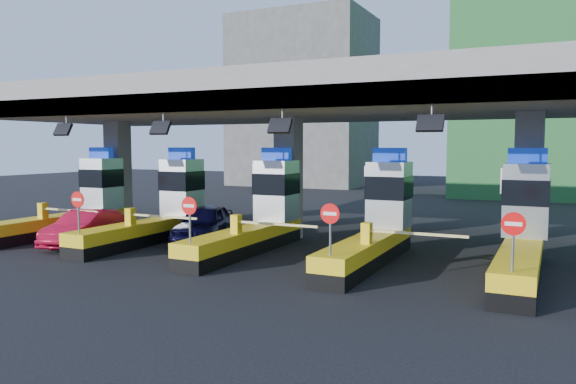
% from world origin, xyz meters
% --- Properties ---
extents(ground, '(120.00, 120.00, 0.00)m').
position_xyz_m(ground, '(0.00, 0.00, 0.00)').
color(ground, black).
rests_on(ground, ground).
extents(toll_canopy, '(28.00, 12.09, 7.00)m').
position_xyz_m(toll_canopy, '(0.00, 2.87, 6.13)').
color(toll_canopy, slate).
rests_on(toll_canopy, ground).
extents(toll_lane_far_left, '(4.43, 8.00, 4.16)m').
position_xyz_m(toll_lane_far_left, '(-10.00, 0.28, 1.40)').
color(toll_lane_far_left, black).
rests_on(toll_lane_far_left, ground).
extents(toll_lane_left, '(4.43, 8.00, 4.16)m').
position_xyz_m(toll_lane_left, '(-5.00, 0.28, 1.40)').
color(toll_lane_left, black).
rests_on(toll_lane_left, ground).
extents(toll_lane_center, '(4.43, 8.00, 4.16)m').
position_xyz_m(toll_lane_center, '(0.00, 0.28, 1.40)').
color(toll_lane_center, black).
rests_on(toll_lane_center, ground).
extents(toll_lane_right, '(4.43, 8.00, 4.16)m').
position_xyz_m(toll_lane_right, '(5.00, 0.28, 1.40)').
color(toll_lane_right, black).
rests_on(toll_lane_right, ground).
extents(toll_lane_far_right, '(4.43, 8.00, 4.16)m').
position_xyz_m(toll_lane_far_right, '(10.00, 0.28, 1.40)').
color(toll_lane_far_right, black).
rests_on(toll_lane_far_right, ground).
extents(bg_building_scaffold, '(18.00, 12.00, 28.00)m').
position_xyz_m(bg_building_scaffold, '(12.00, 32.00, 14.00)').
color(bg_building_scaffold, '#1E5926').
rests_on(bg_building_scaffold, ground).
extents(bg_building_concrete, '(14.00, 10.00, 18.00)m').
position_xyz_m(bg_building_concrete, '(-14.00, 36.00, 9.00)').
color(bg_building_concrete, '#4C4C49').
rests_on(bg_building_concrete, ground).
extents(van, '(3.26, 5.16, 1.64)m').
position_xyz_m(van, '(-2.99, 0.68, 0.82)').
color(van, black).
rests_on(van, ground).
extents(red_car, '(2.53, 4.78, 1.50)m').
position_xyz_m(red_car, '(-7.08, -2.24, 0.75)').
color(red_car, '#A40C27').
rests_on(red_car, ground).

